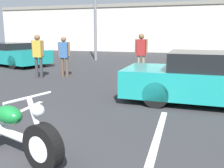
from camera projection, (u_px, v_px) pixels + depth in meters
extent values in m
cube|color=white|center=(149.00, 168.00, 3.26)|extent=(0.12, 4.83, 0.01)
cube|color=beige|center=(156.00, 28.00, 24.27)|extent=(32.00, 4.00, 4.40)
cube|color=slate|center=(157.00, 6.00, 23.86)|extent=(32.00, 4.20, 0.30)
cylinder|color=black|center=(43.00, 147.00, 3.15)|extent=(0.64, 0.35, 0.62)
cylinder|color=silver|center=(43.00, 147.00, 3.15)|extent=(0.38, 0.27, 0.34)
ellipsoid|color=#146B2D|center=(9.00, 115.00, 3.48)|extent=(0.56, 0.42, 0.26)
cylinder|color=silver|center=(36.00, 121.00, 3.14)|extent=(0.31, 0.16, 0.62)
cylinder|color=silver|center=(29.00, 98.00, 3.15)|extent=(0.25, 0.68, 0.04)
sphere|color=silver|center=(38.00, 111.00, 3.08)|extent=(0.16, 0.16, 0.16)
cube|color=teal|center=(221.00, 84.00, 6.12)|extent=(4.83, 1.97, 0.67)
cube|color=black|center=(215.00, 61.00, 6.07)|extent=(2.20, 1.71, 0.44)
cylinder|color=black|center=(156.00, 95.00, 5.87)|extent=(0.63, 0.24, 0.62)
cylinder|color=black|center=(164.00, 82.00, 7.36)|extent=(0.63, 0.24, 0.62)
cube|color=teal|center=(12.00, 56.00, 13.61)|extent=(4.91, 3.25, 0.68)
cube|color=black|center=(9.00, 46.00, 13.61)|extent=(2.48, 2.26, 0.35)
cylinder|color=black|center=(14.00, 62.00, 12.19)|extent=(0.71, 0.43, 0.67)
cylinder|color=black|center=(41.00, 59.00, 13.50)|extent=(0.71, 0.43, 0.67)
cylinder|color=black|center=(11.00, 57.00, 15.11)|extent=(0.71, 0.43, 0.67)
cylinder|color=brown|center=(62.00, 67.00, 10.01)|extent=(0.12, 0.12, 0.77)
cylinder|color=brown|center=(67.00, 67.00, 9.96)|extent=(0.12, 0.12, 0.77)
cube|color=#335B93|center=(64.00, 50.00, 9.85)|extent=(0.36, 0.20, 0.61)
cylinder|color=brown|center=(59.00, 49.00, 9.90)|extent=(0.08, 0.08, 0.55)
cylinder|color=brown|center=(69.00, 49.00, 9.78)|extent=(0.08, 0.08, 0.55)
sphere|color=brown|center=(64.00, 39.00, 9.76)|extent=(0.21, 0.21, 0.21)
cylinder|color=#333338|center=(37.00, 67.00, 9.79)|extent=(0.12, 0.12, 0.81)
cylinder|color=#333338|center=(41.00, 68.00, 9.73)|extent=(0.12, 0.12, 0.81)
cube|color=#B29933|center=(38.00, 49.00, 9.61)|extent=(0.36, 0.20, 0.64)
cylinder|color=brown|center=(33.00, 48.00, 9.67)|extent=(0.08, 0.08, 0.58)
cylinder|color=brown|center=(43.00, 48.00, 9.55)|extent=(0.08, 0.08, 0.58)
sphere|color=brown|center=(37.00, 37.00, 9.53)|extent=(0.22, 0.22, 0.22)
cylinder|color=gray|center=(138.00, 66.00, 10.31)|extent=(0.12, 0.12, 0.83)
cylinder|color=gray|center=(143.00, 66.00, 10.26)|extent=(0.12, 0.12, 0.83)
cube|color=maroon|center=(141.00, 47.00, 10.14)|extent=(0.36, 0.20, 0.66)
cylinder|color=brown|center=(136.00, 47.00, 10.19)|extent=(0.08, 0.08, 0.59)
cylinder|color=brown|center=(147.00, 47.00, 10.07)|extent=(0.08, 0.08, 0.59)
sphere|color=brown|center=(141.00, 36.00, 10.05)|extent=(0.22, 0.22, 0.22)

